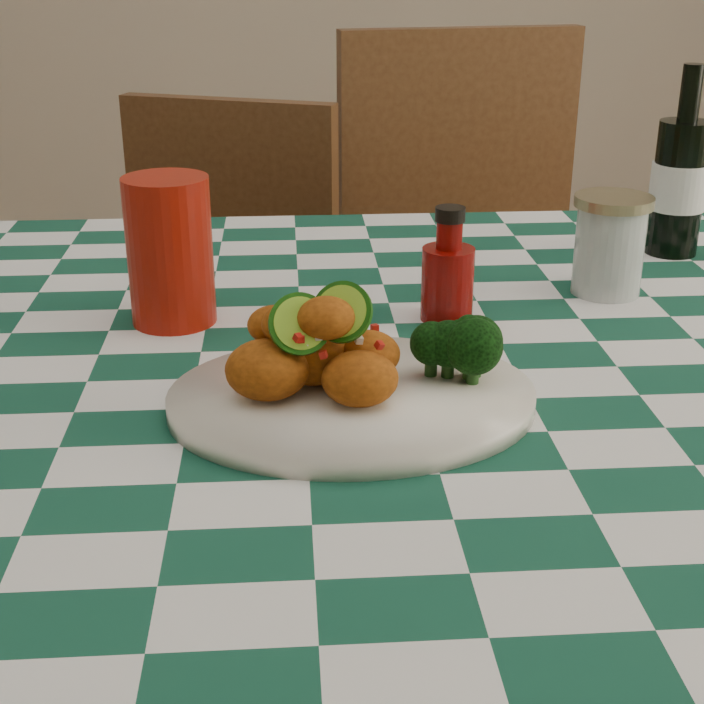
{
  "coord_description": "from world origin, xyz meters",
  "views": [
    {
      "loc": [
        -0.11,
        -0.92,
        1.17
      ],
      "look_at": [
        -0.06,
        -0.14,
        0.84
      ],
      "focal_mm": 50.0,
      "sensor_mm": 36.0,
      "label": 1
    }
  ],
  "objects_px": {
    "red_tumbler": "(170,251)",
    "mason_jar": "(609,245)",
    "plate": "(352,400)",
    "wooden_chair_right": "(486,326)",
    "dining_table": "(395,652)",
    "fried_chicken_pile": "(326,345)",
    "wooden_chair_left": "(196,368)",
    "ketchup_bottle": "(448,264)",
    "beer_bottle": "(682,162)"
  },
  "relations": [
    {
      "from": "red_tumbler",
      "to": "mason_jar",
      "type": "distance_m",
      "value": 0.5
    },
    {
      "from": "plate",
      "to": "mason_jar",
      "type": "height_order",
      "value": "mason_jar"
    },
    {
      "from": "mason_jar",
      "to": "wooden_chair_right",
      "type": "height_order",
      "value": "wooden_chair_right"
    },
    {
      "from": "dining_table",
      "to": "mason_jar",
      "type": "xyz_separation_m",
      "value": [
        0.26,
        0.15,
        0.45
      ]
    },
    {
      "from": "fried_chicken_pile",
      "to": "wooden_chair_left",
      "type": "relative_size",
      "value": 0.15
    },
    {
      "from": "plate",
      "to": "ketchup_bottle",
      "type": "xyz_separation_m",
      "value": [
        0.12,
        0.22,
        0.05
      ]
    },
    {
      "from": "dining_table",
      "to": "wooden_chair_right",
      "type": "bearing_deg",
      "value": 71.42
    },
    {
      "from": "dining_table",
      "to": "ketchup_bottle",
      "type": "distance_m",
      "value": 0.47
    },
    {
      "from": "plate",
      "to": "wooden_chair_left",
      "type": "height_order",
      "value": "wooden_chair_left"
    },
    {
      "from": "mason_jar",
      "to": "wooden_chair_left",
      "type": "distance_m",
      "value": 0.88
    },
    {
      "from": "plate",
      "to": "dining_table",
      "type": "bearing_deg",
      "value": 66.44
    },
    {
      "from": "dining_table",
      "to": "ketchup_bottle",
      "type": "height_order",
      "value": "ketchup_bottle"
    },
    {
      "from": "dining_table",
      "to": "mason_jar",
      "type": "bearing_deg",
      "value": 29.77
    },
    {
      "from": "mason_jar",
      "to": "fried_chicken_pile",
      "type": "bearing_deg",
      "value": -139.97
    },
    {
      "from": "dining_table",
      "to": "fried_chicken_pile",
      "type": "distance_m",
      "value": 0.48
    },
    {
      "from": "plate",
      "to": "mason_jar",
      "type": "bearing_deg",
      "value": 41.99
    },
    {
      "from": "wooden_chair_left",
      "to": "wooden_chair_right",
      "type": "height_order",
      "value": "wooden_chair_right"
    },
    {
      "from": "plate",
      "to": "mason_jar",
      "type": "distance_m",
      "value": 0.43
    },
    {
      "from": "fried_chicken_pile",
      "to": "red_tumbler",
      "type": "relative_size",
      "value": 0.87
    },
    {
      "from": "ketchup_bottle",
      "to": "mason_jar",
      "type": "height_order",
      "value": "ketchup_bottle"
    },
    {
      "from": "fried_chicken_pile",
      "to": "mason_jar",
      "type": "distance_m",
      "value": 0.45
    },
    {
      "from": "fried_chicken_pile",
      "to": "red_tumbler",
      "type": "height_order",
      "value": "red_tumbler"
    },
    {
      "from": "ketchup_bottle",
      "to": "wooden_chair_right",
      "type": "relative_size",
      "value": 0.12
    },
    {
      "from": "fried_chicken_pile",
      "to": "beer_bottle",
      "type": "distance_m",
      "value": 0.65
    },
    {
      "from": "wooden_chair_right",
      "to": "wooden_chair_left",
      "type": "bearing_deg",
      "value": 174.32
    },
    {
      "from": "wooden_chair_left",
      "to": "wooden_chair_right",
      "type": "distance_m",
      "value": 0.54
    },
    {
      "from": "ketchup_bottle",
      "to": "beer_bottle",
      "type": "height_order",
      "value": "beer_bottle"
    },
    {
      "from": "plate",
      "to": "ketchup_bottle",
      "type": "relative_size",
      "value": 2.6
    },
    {
      "from": "ketchup_bottle",
      "to": "mason_jar",
      "type": "bearing_deg",
      "value": 19.88
    },
    {
      "from": "mason_jar",
      "to": "red_tumbler",
      "type": "bearing_deg",
      "value": -173.26
    },
    {
      "from": "dining_table",
      "to": "wooden_chair_left",
      "type": "bearing_deg",
      "value": 111.74
    },
    {
      "from": "fried_chicken_pile",
      "to": "beer_bottle",
      "type": "xyz_separation_m",
      "value": [
        0.48,
        0.44,
        0.06
      ]
    },
    {
      "from": "plate",
      "to": "red_tumbler",
      "type": "relative_size",
      "value": 2.05
    },
    {
      "from": "ketchup_bottle",
      "to": "mason_jar",
      "type": "relative_size",
      "value": 1.08
    },
    {
      "from": "red_tumbler",
      "to": "beer_bottle",
      "type": "xyz_separation_m",
      "value": [
        0.63,
        0.21,
        0.04
      ]
    },
    {
      "from": "ketchup_bottle",
      "to": "fried_chicken_pile",
      "type": "bearing_deg",
      "value": -123.37
    },
    {
      "from": "fried_chicken_pile",
      "to": "plate",
      "type": "bearing_deg",
      "value": 0.0
    },
    {
      "from": "fried_chicken_pile",
      "to": "ketchup_bottle",
      "type": "distance_m",
      "value": 0.26
    },
    {
      "from": "plate",
      "to": "wooden_chair_left",
      "type": "bearing_deg",
      "value": 104.7
    },
    {
      "from": "ketchup_bottle",
      "to": "wooden_chair_right",
      "type": "xyz_separation_m",
      "value": [
        0.19,
        0.66,
        -0.34
      ]
    },
    {
      "from": "plate",
      "to": "wooden_chair_right",
      "type": "xyz_separation_m",
      "value": [
        0.31,
        0.88,
        -0.29
      ]
    },
    {
      "from": "fried_chicken_pile",
      "to": "wooden_chair_right",
      "type": "bearing_deg",
      "value": 69.29
    },
    {
      "from": "beer_bottle",
      "to": "wooden_chair_right",
      "type": "relative_size",
      "value": 0.24
    },
    {
      "from": "ketchup_bottle",
      "to": "dining_table",
      "type": "bearing_deg",
      "value": -127.52
    },
    {
      "from": "red_tumbler",
      "to": "dining_table",
      "type": "bearing_deg",
      "value": -20.4
    },
    {
      "from": "plate",
      "to": "wooden_chair_right",
      "type": "height_order",
      "value": "wooden_chair_right"
    },
    {
      "from": "fried_chicken_pile",
      "to": "mason_jar",
      "type": "relative_size",
      "value": 1.19
    },
    {
      "from": "red_tumbler",
      "to": "fried_chicken_pile",
      "type": "bearing_deg",
      "value": -55.77
    },
    {
      "from": "fried_chicken_pile",
      "to": "ketchup_bottle",
      "type": "bearing_deg",
      "value": 56.63
    },
    {
      "from": "red_tumbler",
      "to": "ketchup_bottle",
      "type": "relative_size",
      "value": 1.27
    }
  ]
}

